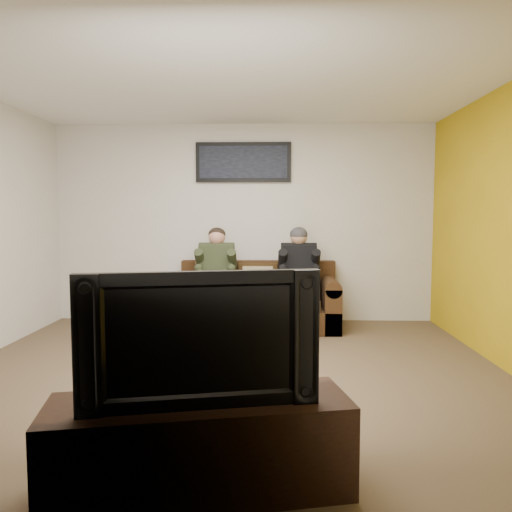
{
  "coord_description": "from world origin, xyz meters",
  "views": [
    {
      "loc": [
        0.38,
        -4.39,
        1.41
      ],
      "look_at": [
        0.19,
        1.2,
        0.95
      ],
      "focal_mm": 35.0,
      "sensor_mm": 36.0,
      "label": 1
    }
  ],
  "objects_px": {
    "sofa": "(258,303)",
    "person_left": "(216,274)",
    "tv_stand": "(200,446)",
    "cat": "(263,291)",
    "person_right": "(299,274)",
    "framed_poster": "(243,162)",
    "television": "(199,335)"
  },
  "relations": [
    {
      "from": "person_right",
      "to": "cat",
      "type": "distance_m",
      "value": 0.49
    },
    {
      "from": "cat",
      "to": "person_left",
      "type": "bearing_deg",
      "value": 172.44
    },
    {
      "from": "person_left",
      "to": "tv_stand",
      "type": "relative_size",
      "value": 0.82
    },
    {
      "from": "person_right",
      "to": "cat",
      "type": "xyz_separation_m",
      "value": [
        -0.44,
        -0.08,
        -0.2
      ]
    },
    {
      "from": "sofa",
      "to": "framed_poster",
      "type": "bearing_deg",
      "value": 116.86
    },
    {
      "from": "cat",
      "to": "television",
      "type": "xyz_separation_m",
      "value": [
        -0.26,
        -3.53,
        0.31
      ]
    },
    {
      "from": "cat",
      "to": "television",
      "type": "relative_size",
      "value": 0.57
    },
    {
      "from": "sofa",
      "to": "person_left",
      "type": "distance_m",
      "value": 0.66
    },
    {
      "from": "tv_stand",
      "to": "person_left",
      "type": "bearing_deg",
      "value": 83.46
    },
    {
      "from": "framed_poster",
      "to": "television",
      "type": "height_order",
      "value": "framed_poster"
    },
    {
      "from": "sofa",
      "to": "framed_poster",
      "type": "distance_m",
      "value": 1.85
    },
    {
      "from": "tv_stand",
      "to": "television",
      "type": "distance_m",
      "value": 0.57
    },
    {
      "from": "person_left",
      "to": "tv_stand",
      "type": "xyz_separation_m",
      "value": [
        0.33,
        -3.61,
        -0.46
      ]
    },
    {
      "from": "sofa",
      "to": "tv_stand",
      "type": "xyz_separation_m",
      "value": [
        -0.18,
        -3.77,
        -0.07
      ]
    },
    {
      "from": "sofa",
      "to": "cat",
      "type": "height_order",
      "value": "sofa"
    },
    {
      "from": "sofa",
      "to": "person_left",
      "type": "relative_size",
      "value": 1.59
    },
    {
      "from": "person_left",
      "to": "tv_stand",
      "type": "height_order",
      "value": "person_left"
    },
    {
      "from": "person_left",
      "to": "person_right",
      "type": "distance_m",
      "value": 1.02
    },
    {
      "from": "person_left",
      "to": "tv_stand",
      "type": "distance_m",
      "value": 3.65
    },
    {
      "from": "sofa",
      "to": "person_right",
      "type": "distance_m",
      "value": 0.66
    },
    {
      "from": "cat",
      "to": "framed_poster",
      "type": "xyz_separation_m",
      "value": [
        -0.28,
        0.64,
        1.6
      ]
    },
    {
      "from": "cat",
      "to": "sofa",
      "type": "bearing_deg",
      "value": 107.32
    },
    {
      "from": "cat",
      "to": "tv_stand",
      "type": "bearing_deg",
      "value": -94.2
    },
    {
      "from": "person_right",
      "to": "tv_stand",
      "type": "relative_size",
      "value": 0.83
    },
    {
      "from": "person_right",
      "to": "cat",
      "type": "relative_size",
      "value": 1.92
    },
    {
      "from": "person_right",
      "to": "tv_stand",
      "type": "height_order",
      "value": "person_right"
    },
    {
      "from": "tv_stand",
      "to": "sofa",
      "type": "bearing_deg",
      "value": 75.48
    },
    {
      "from": "person_left",
      "to": "person_right",
      "type": "bearing_deg",
      "value": 0.02
    },
    {
      "from": "sofa",
      "to": "person_left",
      "type": "bearing_deg",
      "value": -162.04
    },
    {
      "from": "person_left",
      "to": "framed_poster",
      "type": "height_order",
      "value": "framed_poster"
    },
    {
      "from": "cat",
      "to": "framed_poster",
      "type": "bearing_deg",
      "value": 113.37
    },
    {
      "from": "sofa",
      "to": "tv_stand",
      "type": "relative_size",
      "value": 1.31
    }
  ]
}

